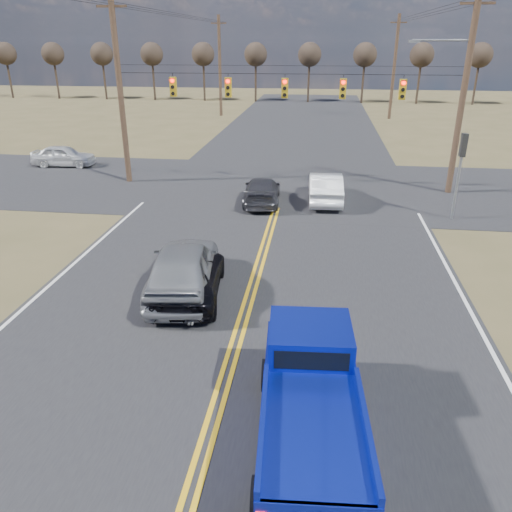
# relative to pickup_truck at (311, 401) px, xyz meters

# --- Properties ---
(ground) EXTENTS (160.00, 160.00, 0.00)m
(ground) POSITION_rel_pickup_truck_xyz_m (-2.08, 1.27, -0.96)
(ground) COLOR brown
(ground) RESTS_ON ground
(road_main) EXTENTS (14.00, 120.00, 0.02)m
(road_main) POSITION_rel_pickup_truck_xyz_m (-2.08, 11.27, -0.96)
(road_main) COLOR #28282B
(road_main) RESTS_ON ground
(road_cross) EXTENTS (120.00, 12.00, 0.02)m
(road_cross) POSITION_rel_pickup_truck_xyz_m (-2.08, 19.27, -0.96)
(road_cross) COLOR #28282B
(road_cross) RESTS_ON ground
(signal_gantry) EXTENTS (19.60, 4.83, 10.00)m
(signal_gantry) POSITION_rel_pickup_truck_xyz_m (-1.58, 19.05, 4.10)
(signal_gantry) COLOR #473323
(signal_gantry) RESTS_ON ground
(utility_poles) EXTENTS (19.60, 58.32, 10.00)m
(utility_poles) POSITION_rel_pickup_truck_xyz_m (-2.08, 18.27, 4.26)
(utility_poles) COLOR #473323
(utility_poles) RESTS_ON ground
(treeline) EXTENTS (87.00, 117.80, 7.40)m
(treeline) POSITION_rel_pickup_truck_xyz_m (-2.08, 28.23, 4.74)
(treeline) COLOR #33261C
(treeline) RESTS_ON ground
(pickup_truck) EXTENTS (2.38, 5.41, 1.99)m
(pickup_truck) POSITION_rel_pickup_truck_xyz_m (0.00, 0.00, 0.00)
(pickup_truck) COLOR black
(pickup_truck) RESTS_ON ground
(silver_suv) EXTENTS (2.69, 5.34, 1.75)m
(silver_suv) POSITION_rel_pickup_truck_xyz_m (-4.27, 6.11, -0.09)
(silver_suv) COLOR gray
(silver_suv) RESTS_ON ground
(black_suv) EXTENTS (2.59, 4.76, 1.27)m
(black_suv) POSITION_rel_pickup_truck_xyz_m (-4.08, 5.87, -0.33)
(black_suv) COLOR black
(black_suv) RESTS_ON ground
(white_car_queue) EXTENTS (1.77, 4.61, 1.50)m
(white_car_queue) POSITION_rel_pickup_truck_xyz_m (0.27, 16.77, -0.22)
(white_car_queue) COLOR silver
(white_car_queue) RESTS_ON ground
(dgrey_car_queue) EXTENTS (2.06, 4.47, 1.27)m
(dgrey_car_queue) POSITION_rel_pickup_truck_xyz_m (-2.88, 16.08, -0.33)
(dgrey_car_queue) COLOR #35353A
(dgrey_car_queue) RESTS_ON ground
(cross_car_west) EXTENTS (1.88, 4.09, 1.36)m
(cross_car_west) POSITION_rel_pickup_truck_xyz_m (-16.68, 22.44, -0.29)
(cross_car_west) COLOR silver
(cross_car_west) RESTS_ON ground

